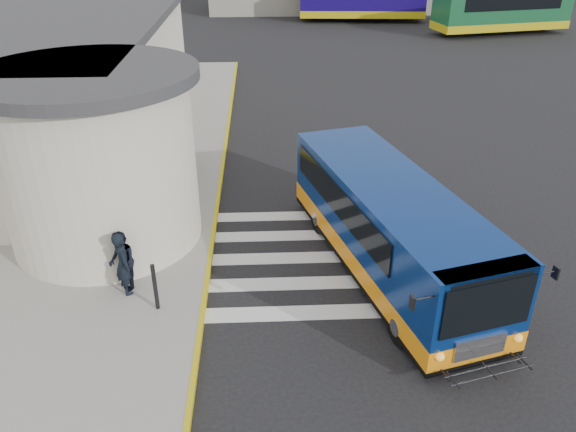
{
  "coord_description": "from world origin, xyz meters",
  "views": [
    {
      "loc": [
        -2.52,
        -13.77,
        8.5
      ],
      "look_at": [
        -1.9,
        -0.5,
        1.17
      ],
      "focal_mm": 35.0,
      "sensor_mm": 36.0,
      "label": 1
    }
  ],
  "objects_px": {
    "pedestrian_a": "(123,263)",
    "pedestrian_b": "(122,262)",
    "bollard": "(155,287)",
    "transit_bus": "(390,230)",
    "far_bus_b": "(502,10)"
  },
  "relations": [
    {
      "from": "pedestrian_a",
      "to": "bollard",
      "type": "relative_size",
      "value": 1.35
    },
    {
      "from": "far_bus_b",
      "to": "bollard",
      "type": "bearing_deg",
      "value": 136.24
    },
    {
      "from": "pedestrian_b",
      "to": "pedestrian_a",
      "type": "bearing_deg",
      "value": 0.96
    },
    {
      "from": "pedestrian_a",
      "to": "pedestrian_b",
      "type": "xyz_separation_m",
      "value": [
        -0.06,
        0.13,
        -0.04
      ]
    },
    {
      "from": "bollard",
      "to": "far_bus_b",
      "type": "distance_m",
      "value": 38.67
    },
    {
      "from": "pedestrian_b",
      "to": "far_bus_b",
      "type": "bearing_deg",
      "value": 121.2
    },
    {
      "from": "pedestrian_b",
      "to": "bollard",
      "type": "distance_m",
      "value": 1.25
    },
    {
      "from": "bollard",
      "to": "far_bus_b",
      "type": "xyz_separation_m",
      "value": [
        20.66,
        32.67,
        0.94
      ]
    },
    {
      "from": "pedestrian_b",
      "to": "bollard",
      "type": "bearing_deg",
      "value": 22.68
    },
    {
      "from": "bollard",
      "to": "far_bus_b",
      "type": "relative_size",
      "value": 0.12
    },
    {
      "from": "pedestrian_b",
      "to": "bollard",
      "type": "relative_size",
      "value": 1.29
    },
    {
      "from": "transit_bus",
      "to": "pedestrian_a",
      "type": "distance_m",
      "value": 6.7
    },
    {
      "from": "pedestrian_b",
      "to": "bollard",
      "type": "height_order",
      "value": "pedestrian_b"
    },
    {
      "from": "transit_bus",
      "to": "pedestrian_a",
      "type": "relative_size",
      "value": 5.53
    },
    {
      "from": "transit_bus",
      "to": "far_bus_b",
      "type": "xyz_separation_m",
      "value": [
        14.87,
        31.08,
        0.51
      ]
    }
  ]
}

